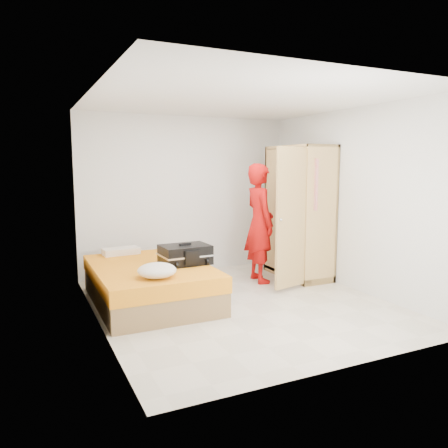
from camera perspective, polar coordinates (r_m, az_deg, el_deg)
name	(u,v)px	position (r m, az deg, el deg)	size (l,w,h in m)	color
room	(242,205)	(5.53, 2.37, 2.53)	(4.00, 4.02, 2.60)	beige
bed	(150,283)	(5.88, -9.61, -7.65)	(1.42, 2.02, 0.50)	olive
wardrobe	(298,216)	(7.03, 9.68, 1.07)	(1.16, 1.33, 2.10)	#E7BB71
person	(260,223)	(6.73, 4.67, 0.11)	(0.66, 0.44, 1.82)	#B4100B
suitcase	(185,255)	(5.80, -5.09, -3.99)	(0.66, 0.51, 0.28)	black
round_cushion	(157,270)	(5.15, -8.74, -6.01)	(0.45, 0.45, 0.17)	white
pillow	(121,251)	(6.58, -13.31, -3.47)	(0.52, 0.26, 0.09)	white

